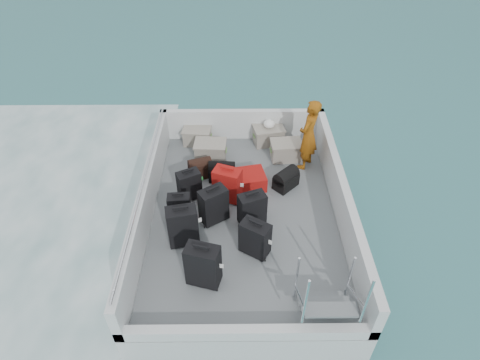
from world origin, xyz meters
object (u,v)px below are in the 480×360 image
Objects in this scene: suitcase_1 at (180,209)px; suitcase_2 at (189,185)px; crate_0 at (197,137)px; suitcase_7 at (252,209)px; suitcase_8 at (244,181)px; crate_3 at (286,151)px; suitcase_5 at (227,185)px; passenger at (308,135)px; suitcase_6 at (255,239)px; crate_2 at (268,136)px; suitcase_0 at (183,227)px; suitcase_4 at (214,206)px; suitcase_3 at (203,266)px; crate_1 at (211,151)px.

suitcase_2 reaches higher than suitcase_1.
suitcase_2 is 1.05× the size of crate_0.
suitcase_2 is 1.33m from suitcase_7.
crate_3 is (0.90, 0.93, 0.03)m from suitcase_8.
passenger is (1.60, 1.01, 0.42)m from suitcase_5.
suitcase_6 reaches higher than crate_3.
passenger is (0.72, -0.83, 0.57)m from crate_2.
suitcase_0 is at bearing -158.57° from suitcase_6.
suitcase_4 is (0.48, -0.60, 0.05)m from suitcase_2.
crate_3 is (0.34, -0.57, -0.00)m from crate_2.
suitcase_3 reaches higher than suitcase_8.
suitcase_2 is 0.40× the size of passenger.
suitcase_8 is at bearing 126.91° from suitcase_6.
suitcase_3 is 1.21× the size of crate_1.
crate_2 is at bearing 114.35° from suitcase_6.
suitcase_2 reaches higher than crate_2.
suitcase_8 is 1.61m from crate_2.
suitcase_4 reaches higher than suitcase_2.
suitcase_6 is at bearing -33.24° from suitcase_1.
suitcase_0 is 1.20m from suitcase_6.
suitcase_5 is 1.19× the size of crate_0.
suitcase_7 is 1.05× the size of crate_3.
crate_3 is at bearing 105.53° from suitcase_6.
suitcase_3 is at bearing -1.85° from passenger.
suitcase_4 is 0.88× the size of suitcase_8.
suitcase_7 is 2.06m from crate_3.
crate_0 is 0.38× the size of passenger.
suitcase_7 is 0.43× the size of passenger.
suitcase_0 is at bearing 131.27° from suitcase_3.
suitcase_4 is at bearing -85.43° from crate_1.
suitcase_1 is 0.91× the size of suitcase_6.
crate_0 is 2.52m from passenger.
suitcase_2 is (0.00, 1.12, -0.08)m from suitcase_0.
suitcase_0 reaches higher than suitcase_6.
suitcase_6 is (1.18, -1.34, 0.02)m from suitcase_2.
suitcase_4 is at bearing -17.47° from passenger.
suitcase_1 is at bearing -92.97° from crate_0.
suitcase_5 is at bearing 34.30° from suitcase_4.
crate_1 is (-0.84, 2.57, -0.13)m from suitcase_6.
crate_2 is 1.02× the size of crate_3.
passenger is at bearing 7.53° from suitcase_4.
suitcase_3 is 1.11× the size of suitcase_5.
suitcase_0 reaches higher than suitcase_5.
suitcase_2 is at bearing -147.55° from crate_3.
suitcase_7 reaches higher than crate_1.
crate_2 reaches higher than crate_0.
suitcase_7 reaches higher than suitcase_1.
crate_2 is (0.88, 1.84, -0.15)m from suitcase_5.
crate_2 is 0.41× the size of passenger.
crate_2 is (1.60, 1.80, -0.11)m from suitcase_2.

